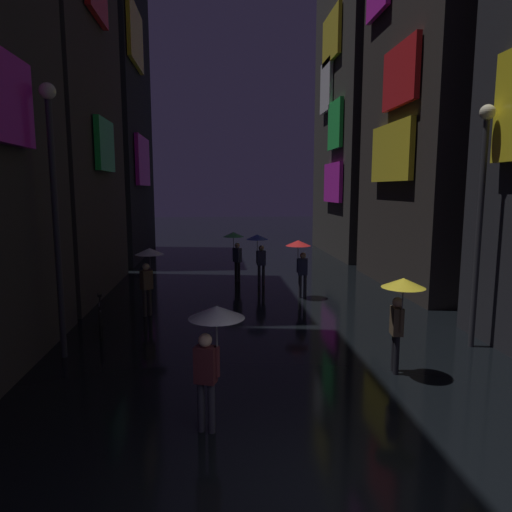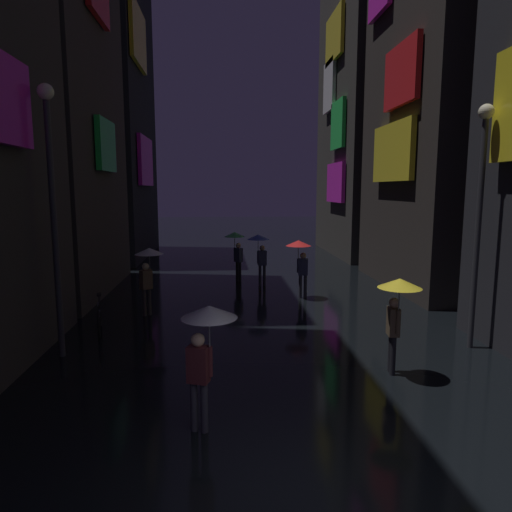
# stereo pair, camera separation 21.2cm
# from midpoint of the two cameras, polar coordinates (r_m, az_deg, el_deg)

# --- Properties ---
(building_left_mid) EXTENTS (4.25, 7.67, 20.92)m
(building_left_mid) POSITION_cam_midpoint_polar(r_m,az_deg,el_deg) (19.91, -25.05, 26.79)
(building_left_mid) COLOR #33302D
(building_left_mid) RESTS_ON ground
(building_left_far) EXTENTS (4.25, 8.72, 16.73)m
(building_left_far) POSITION_cam_midpoint_polar(r_m,az_deg,el_deg) (28.31, -17.73, 17.00)
(building_left_far) COLOR black
(building_left_far) RESTS_ON ground
(building_right_mid) EXTENTS (4.25, 7.62, 15.54)m
(building_right_mid) POSITION_cam_midpoint_polar(r_m,az_deg,el_deg) (20.16, 22.81, 18.72)
(building_right_mid) COLOR #2D2826
(building_right_mid) RESTS_ON ground
(building_right_far) EXTENTS (4.25, 8.88, 16.36)m
(building_right_far) POSITION_cam_midpoint_polar(r_m,az_deg,el_deg) (29.04, 13.85, 16.57)
(building_right_far) COLOR #33302D
(building_right_far) RESTS_ON ground
(pedestrian_near_crossing_green) EXTENTS (0.90, 0.90, 2.12)m
(pedestrian_near_crossing_green) POSITION_cam_midpoint_polar(r_m,az_deg,el_deg) (19.44, -2.22, 1.68)
(pedestrian_near_crossing_green) COLOR black
(pedestrian_near_crossing_green) RESTS_ON ground
(pedestrian_foreground_left_red) EXTENTS (0.90, 0.90, 2.12)m
(pedestrian_foreground_left_red) POSITION_cam_midpoint_polar(r_m,az_deg,el_deg) (16.45, 5.88, 0.41)
(pedestrian_foreground_left_red) COLOR #2D2D38
(pedestrian_foreground_left_red) RESTS_ON ground
(pedestrian_foreground_right_blue) EXTENTS (0.90, 0.90, 2.12)m
(pedestrian_foreground_right_blue) POSITION_cam_midpoint_polar(r_m,az_deg,el_deg) (18.45, 0.76, 1.32)
(pedestrian_foreground_right_blue) COLOR #2D2D38
(pedestrian_foreground_right_blue) RESTS_ON ground
(pedestrian_midstreet_left_yellow) EXTENTS (0.90, 0.90, 2.12)m
(pedestrian_midstreet_left_yellow) POSITION_cam_midpoint_polar(r_m,az_deg,el_deg) (9.99, 17.86, -5.16)
(pedestrian_midstreet_left_yellow) COLOR black
(pedestrian_midstreet_left_yellow) RESTS_ON ground
(pedestrian_far_right_clear) EXTENTS (0.90, 0.90, 2.12)m
(pedestrian_far_right_clear) POSITION_cam_midpoint_polar(r_m,az_deg,el_deg) (7.38, -5.49, -9.59)
(pedestrian_far_right_clear) COLOR #2D2D38
(pedestrian_far_right_clear) RESTS_ON ground
(pedestrian_midstreet_centre_clear) EXTENTS (0.90, 0.90, 2.12)m
(pedestrian_midstreet_centre_clear) POSITION_cam_midpoint_polar(r_m,az_deg,el_deg) (14.57, -12.91, -0.79)
(pedestrian_midstreet_centre_clear) COLOR #38332D
(pedestrian_midstreet_centre_clear) RESTS_ON ground
(bicycle_parked_at_storefront) EXTENTS (0.47, 1.79, 0.96)m
(bicycle_parked_at_storefront) POSITION_cam_midpoint_polar(r_m,az_deg,el_deg) (13.48, -18.56, -7.34)
(bicycle_parked_at_storefront) COLOR black
(bicycle_parked_at_storefront) RESTS_ON ground
(streetlamp_right_near) EXTENTS (0.36, 0.36, 5.90)m
(streetlamp_right_near) POSITION_cam_midpoint_polar(r_m,az_deg,el_deg) (12.28, 26.65, 6.19)
(streetlamp_right_near) COLOR #2D2D33
(streetlamp_right_near) RESTS_ON ground
(streetlamp_left_near) EXTENTS (0.36, 0.36, 6.23)m
(streetlamp_left_near) POSITION_cam_midpoint_polar(r_m,az_deg,el_deg) (11.32, -23.64, 7.15)
(streetlamp_left_near) COLOR #2D2D33
(streetlamp_left_near) RESTS_ON ground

